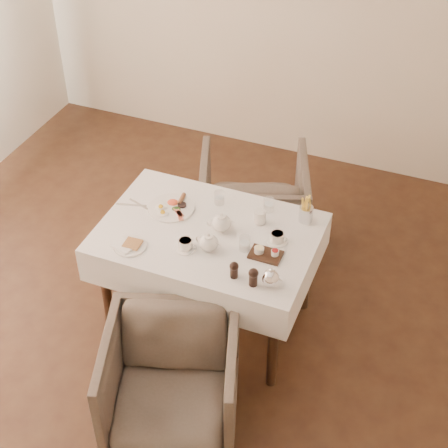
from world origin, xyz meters
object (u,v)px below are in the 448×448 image
object	(u,v)px
armchair_far	(253,202)
table	(208,246)
teapot_centre	(221,222)
breakfast_plate	(172,207)
armchair_near	(172,381)

from	to	relation	value
armchair_far	table	bearing A→B (deg)	71.13
teapot_centre	breakfast_plate	bearing A→B (deg)	145.00
armchair_far	breakfast_plate	bearing A→B (deg)	49.80
armchair_near	armchair_far	xyz separation A→B (m)	(-0.12, 1.64, 0.02)
armchair_far	teapot_centre	xyz separation A→B (m)	(0.09, -0.83, 0.47)
table	armchair_far	world-z (taller)	table
armchair_near	breakfast_plate	distance (m)	1.07
table	armchair_far	bearing A→B (deg)	91.17
table	armchair_far	xyz separation A→B (m)	(-0.02, 0.86, -0.29)
armchair_near	teapot_centre	world-z (taller)	teapot_centre
table	armchair_far	size ratio (longest dim) A/B	1.66
table	teapot_centre	world-z (taller)	teapot_centre
teapot_centre	table	bearing A→B (deg)	-173.03
armchair_far	breakfast_plate	size ratio (longest dim) A/B	2.69
breakfast_plate	teapot_centre	bearing A→B (deg)	5.97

